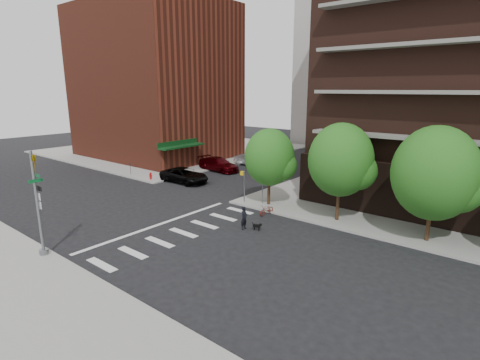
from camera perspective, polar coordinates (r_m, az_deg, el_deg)
The scene contains 17 objects.
ground at distance 27.67m, azimuth -12.85°, elevation -6.40°, with size 120.00×120.00×0.00m, color black.
sidewalk_nw at distance 60.60m, azimuth -9.82°, elevation 4.74°, with size 31.00×33.00×0.15m, color gray.
crosswalk at distance 26.06m, azimuth -9.81°, elevation -7.53°, with size 3.85×13.00×0.01m.
midrise_nw at distance 54.45m, azimuth -12.95°, elevation 14.24°, with size 21.40×15.50×20.00m.
tree_a at distance 29.95m, azimuth 4.52°, elevation 3.47°, with size 4.00×4.00×5.90m.
tree_b at distance 26.97m, azimuth 15.08°, elevation 2.97°, with size 4.50×4.50×6.65m.
tree_c at distance 25.21m, azimuth 27.56°, elevation 0.91°, with size 5.00×5.00×6.80m.
traffic_signal at distance 23.70m, azimuth -28.31°, elevation -4.30°, with size 0.90×0.75×6.00m.
pedestrian_signal at distance 30.92m, azimuth 1.26°, elevation -0.31°, with size 2.18×0.67×2.60m.
fire_hydrant at distance 40.09m, azimuth -13.47°, elevation 0.67°, with size 0.24×0.24×0.73m.
parking_meter at distance 42.79m, azimuth -16.37°, elevation 1.86°, with size 0.10×0.08×1.32m.
parked_car_black at distance 38.68m, azimuth -8.50°, elevation 0.73°, with size 5.39×2.49×1.50m, color black.
parked_car_maroon at distance 43.68m, azimuth -3.27°, elevation 2.40°, with size 5.42×2.21×1.57m, color #3C0206.
parked_car_silver at distance 46.68m, azimuth 1.71°, elevation 3.10°, with size 4.51×1.57×1.48m, color #B0B2B7.
scooter at distance 28.57m, azimuth 4.11°, elevation -4.56°, with size 0.54×1.56×0.82m, color maroon.
dog_walker at distance 25.58m, azimuth 0.62°, elevation -5.79°, with size 0.39×0.59×1.63m, color black.
dog at distance 25.55m, azimuth 2.63°, elevation -7.00°, with size 0.61×0.32×0.51m.
Camera 1 is at (20.71, -15.77, 9.38)m, focal length 28.00 mm.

